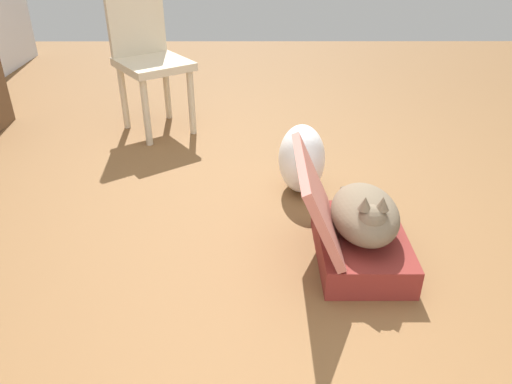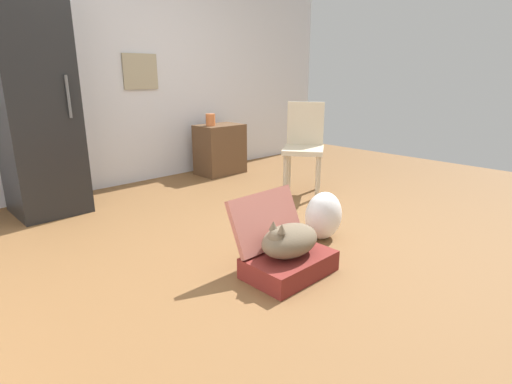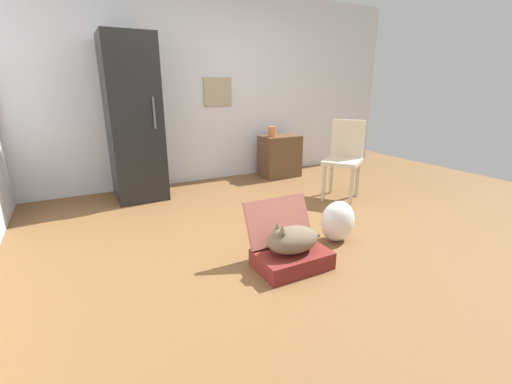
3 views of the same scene
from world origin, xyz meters
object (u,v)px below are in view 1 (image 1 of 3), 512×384
Objects in this scene: suitcase_base at (361,246)px; chair at (148,54)px; cat at (365,214)px; plastic_bag_white at (302,159)px.

suitcase_base is 0.59× the size of chair.
cat is 0.67m from plastic_bag_white.
suitcase_base is 1.12× the size of cat.
suitcase_base is at bearing -2.24° from cat.
chair is (1.54, 1.17, 0.28)m from cat.
suitcase_base is at bearing -88.31° from chair.
chair is (0.90, 0.96, 0.33)m from plastic_bag_white.
chair reaches higher than plastic_bag_white.
plastic_bag_white is at bearing -79.01° from chair.
chair is at bearing 37.35° from suitcase_base.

